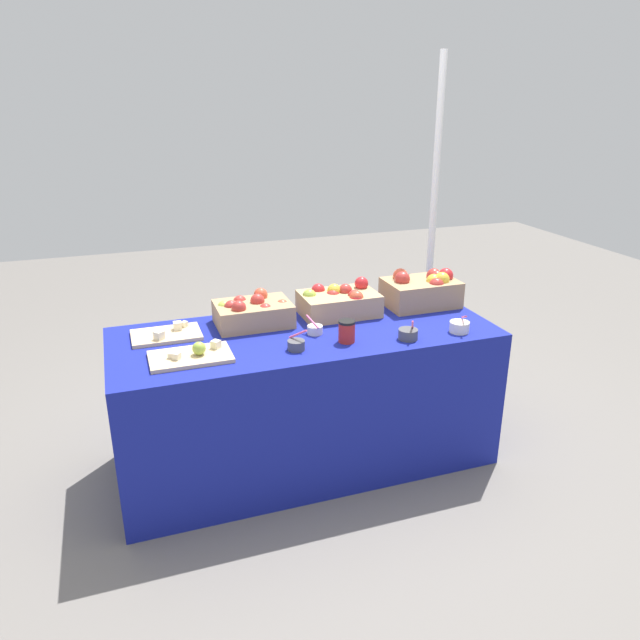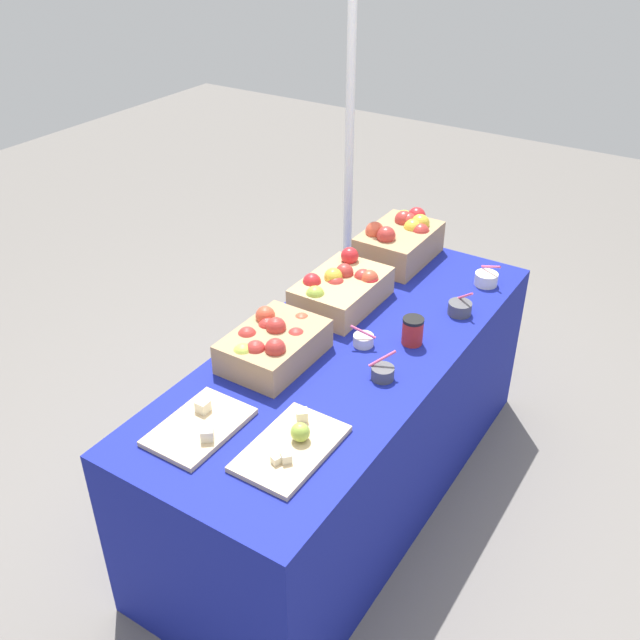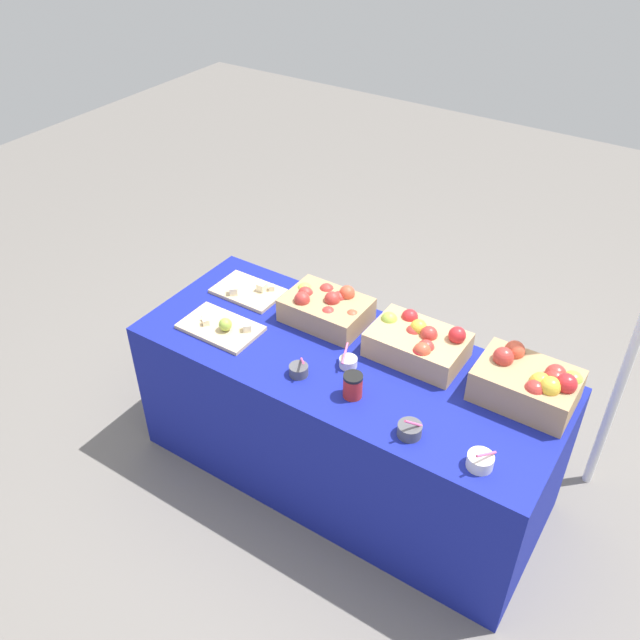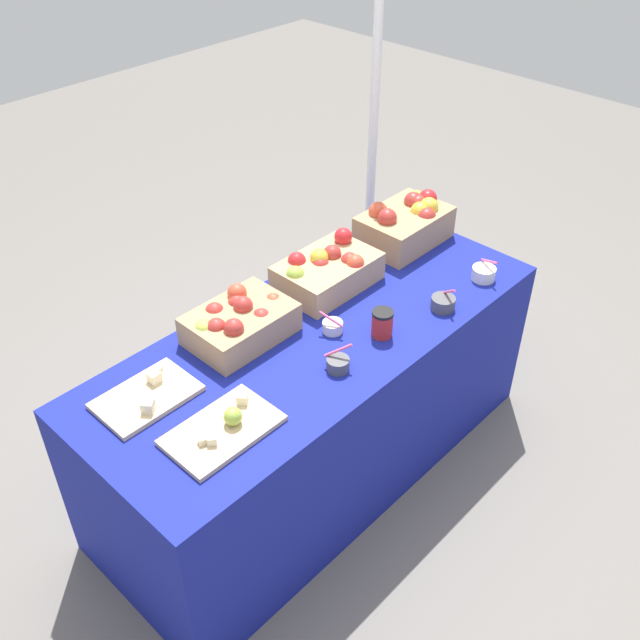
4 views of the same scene
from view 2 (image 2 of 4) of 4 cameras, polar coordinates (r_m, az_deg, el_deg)
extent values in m
plane|color=slate|center=(3.16, 1.92, -13.24)|extent=(10.00, 10.00, 0.00)
cube|color=navy|center=(2.90, 2.05, -8.10)|extent=(1.90, 0.76, 0.74)
cube|color=tan|center=(3.27, 6.29, 5.95)|extent=(0.39, 0.27, 0.14)
sphere|color=#B2332D|center=(3.32, 7.06, 7.76)|extent=(0.08, 0.08, 0.08)
sphere|color=#B2332D|center=(3.33, 6.67, 7.92)|extent=(0.08, 0.08, 0.08)
sphere|color=#D14C33|center=(3.20, 4.38, 7.07)|extent=(0.08, 0.08, 0.08)
sphere|color=#B2332D|center=(3.15, 5.27, 6.68)|extent=(0.08, 0.08, 0.08)
sphere|color=gold|center=(3.27, 7.38, 7.25)|extent=(0.08, 0.08, 0.08)
sphere|color=#99B742|center=(3.40, 6.68, 8.00)|extent=(0.08, 0.08, 0.08)
sphere|color=red|center=(3.35, 7.68, 8.18)|extent=(0.08, 0.08, 0.08)
sphere|color=gold|center=(3.30, 7.98, 7.62)|extent=(0.08, 0.08, 0.08)
sphere|color=#99B742|center=(3.34, 6.79, 7.52)|extent=(0.08, 0.08, 0.08)
sphere|color=#B2332D|center=(3.26, 7.98, 6.89)|extent=(0.08, 0.08, 0.08)
cube|color=tan|center=(2.91, 1.74, 2.28)|extent=(0.40, 0.27, 0.12)
sphere|color=#B2332D|center=(2.91, 1.95, 3.80)|extent=(0.07, 0.07, 0.07)
sphere|color=#D14C33|center=(2.89, 3.94, 3.27)|extent=(0.07, 0.07, 0.07)
sphere|color=gold|center=(2.88, 1.06, 3.44)|extent=(0.07, 0.07, 0.07)
sphere|color=red|center=(2.89, 4.00, 3.02)|extent=(0.07, 0.07, 0.07)
sphere|color=#B2332D|center=(2.87, 1.23, 2.84)|extent=(0.07, 0.07, 0.07)
sphere|color=red|center=(2.85, -0.65, 3.02)|extent=(0.07, 0.07, 0.07)
sphere|color=#99B742|center=(2.86, -0.77, 2.71)|extent=(0.07, 0.07, 0.07)
sphere|color=#B2332D|center=(2.90, 3.43, 3.36)|extent=(0.07, 0.07, 0.07)
sphere|color=#99B742|center=(2.78, -0.39, 1.99)|extent=(0.07, 0.07, 0.07)
sphere|color=red|center=(3.01, 2.38, 5.11)|extent=(0.07, 0.07, 0.07)
cube|color=tan|center=(2.58, -3.67, -2.10)|extent=(0.38, 0.27, 0.11)
sphere|color=#B2C64C|center=(2.48, -6.14, -2.66)|extent=(0.07, 0.07, 0.07)
sphere|color=#D14C33|center=(2.65, -1.47, -0.17)|extent=(0.07, 0.07, 0.07)
sphere|color=#D14C33|center=(2.62, -4.37, 0.34)|extent=(0.07, 0.07, 0.07)
sphere|color=#B2332D|center=(2.60, -4.17, -0.55)|extent=(0.07, 0.07, 0.07)
sphere|color=#B2332D|center=(2.56, -5.80, -1.32)|extent=(0.07, 0.07, 0.07)
sphere|color=#B2332D|center=(2.56, -1.91, -1.39)|extent=(0.07, 0.07, 0.07)
sphere|color=#B2332D|center=(2.48, -5.13, -2.43)|extent=(0.07, 0.07, 0.07)
sphere|color=#B2332D|center=(2.56, -3.52, -0.56)|extent=(0.07, 0.07, 0.07)
sphere|color=#B2332D|center=(2.45, -3.57, -2.27)|extent=(0.07, 0.07, 0.07)
cube|color=#D1B284|center=(2.23, -2.33, -10.14)|extent=(0.36, 0.22, 0.02)
sphere|color=#99B742|center=(2.22, -1.58, -8.91)|extent=(0.06, 0.06, 0.06)
cube|color=beige|center=(2.30, -1.45, -7.54)|extent=(0.05, 0.05, 0.04)
cube|color=beige|center=(2.16, -2.70, -10.86)|extent=(0.04, 0.04, 0.03)
cube|color=beige|center=(2.16, -3.52, -11.03)|extent=(0.03, 0.03, 0.02)
cube|color=#D1B284|center=(2.33, -9.56, -8.38)|extent=(0.33, 0.22, 0.02)
cube|color=beige|center=(2.26, -8.97, -8.95)|extent=(0.06, 0.06, 0.04)
cube|color=beige|center=(2.36, -9.29, -6.78)|extent=(0.04, 0.04, 0.04)
cube|color=beige|center=(2.40, -9.21, -6.21)|extent=(0.04, 0.04, 0.03)
cylinder|color=#4C4C51|center=(2.91, 11.05, 0.93)|extent=(0.09, 0.09, 0.05)
cylinder|color=#EA598C|center=(2.90, 11.45, 1.88)|extent=(0.05, 0.08, 0.07)
cylinder|color=#4C4C51|center=(2.51, 5.01, -4.21)|extent=(0.08, 0.08, 0.05)
cylinder|color=#EA598C|center=(2.49, 4.98, -3.07)|extent=(0.07, 0.08, 0.06)
cylinder|color=silver|center=(2.68, 3.47, -1.61)|extent=(0.08, 0.08, 0.04)
cylinder|color=#EA598C|center=(2.64, 3.44, -0.95)|extent=(0.04, 0.10, 0.05)
cylinder|color=silver|center=(3.14, 13.07, 3.20)|extent=(0.10, 0.10, 0.05)
cylinder|color=#EA598C|center=(3.13, 13.44, 4.14)|extent=(0.05, 0.10, 0.05)
cylinder|color=red|center=(2.69, 7.37, -0.97)|extent=(0.08, 0.08, 0.10)
cylinder|color=black|center=(2.66, 7.44, 0.00)|extent=(0.08, 0.08, 0.01)
cylinder|color=white|center=(3.62, 2.33, 12.72)|extent=(0.04, 0.04, 2.08)
camera|label=1|loc=(1.93, 81.92, -8.74)|focal=33.86mm
camera|label=3|loc=(3.20, 55.91, 27.12)|focal=38.08mm
camera|label=4|loc=(0.56, 88.12, 22.05)|focal=40.60mm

